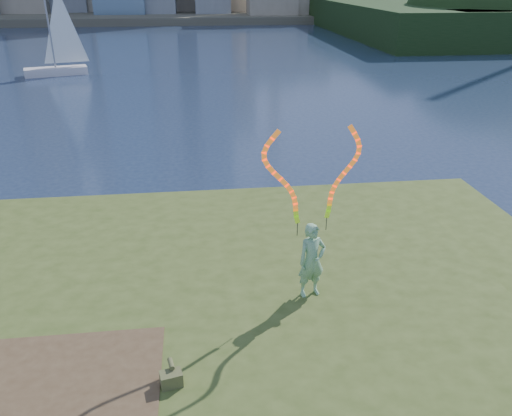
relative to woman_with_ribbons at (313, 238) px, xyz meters
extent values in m
plane|color=#1A2843|center=(-2.55, 0.86, -2.20)|extent=(320.00, 320.00, 0.00)
cube|color=#39491A|center=(-2.55, -1.64, -2.05)|extent=(20.00, 18.00, 0.30)
cube|color=#39491A|center=(-2.55, -1.34, -1.80)|extent=(17.00, 15.00, 0.30)
cube|color=#39491A|center=(-2.55, -1.14, -1.55)|extent=(14.00, 12.00, 0.30)
cube|color=#47331E|center=(-4.75, -2.34, -1.39)|extent=(3.20, 3.00, 0.02)
cube|color=brown|center=(-2.55, 95.86, -1.60)|extent=(320.00, 40.00, 1.20)
imported|color=#196822|center=(0.00, -0.03, -0.54)|extent=(0.71, 0.55, 1.71)
cylinder|color=black|center=(-0.34, 0.00, 0.23)|extent=(0.02, 0.02, 0.30)
cylinder|color=black|center=(0.33, 0.17, 0.23)|extent=(0.02, 0.02, 0.30)
cube|color=#454824|center=(-2.96, -2.42, -1.27)|extent=(0.42, 0.32, 0.27)
cylinder|color=#454824|center=(-2.96, -2.24, -1.09)|extent=(0.14, 0.26, 0.09)
cube|color=silver|center=(-13.30, 33.25, -1.92)|extent=(4.96, 2.78, 0.66)
cylinder|color=gray|center=(-13.30, 33.25, 1.77)|extent=(0.13, 0.13, 7.19)
camera|label=1|loc=(-2.29, -9.05, 5.00)|focal=35.00mm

